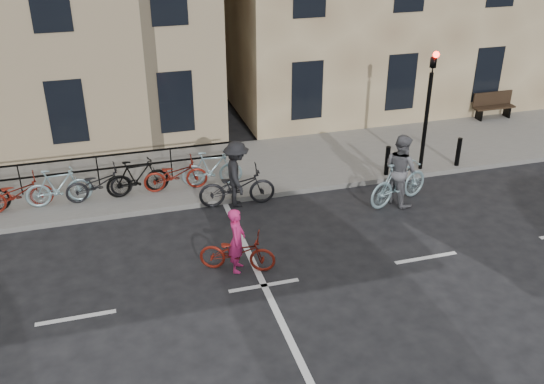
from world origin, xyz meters
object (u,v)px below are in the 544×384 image
object	(u,v)px
traffic_light	(429,96)
cyclist_pink	(237,249)
cyclist_dark	(237,181)
bench	(493,104)
cyclist_grey	(400,176)

from	to	relation	value
traffic_light	cyclist_pink	xyz separation A→B (m)	(-6.61, -3.54, -1.91)
traffic_light	cyclist_dark	world-z (taller)	traffic_light
bench	cyclist_pink	xyz separation A→B (m)	(-11.41, -6.93, -0.13)
cyclist_pink	cyclist_grey	xyz separation A→B (m)	(5.04, 1.97, 0.28)
cyclist_pink	bench	bearing A→B (deg)	-36.60
bench	cyclist_pink	bearing A→B (deg)	-148.71
cyclist_pink	cyclist_grey	distance (m)	5.42
cyclist_dark	cyclist_grey	bearing A→B (deg)	-99.55
bench	cyclist_dark	xyz separation A→B (m)	(-10.68, -3.83, 0.06)
cyclist_pink	cyclist_dark	size ratio (longest dim) A/B	0.86
traffic_light	cyclist_grey	size ratio (longest dim) A/B	1.80
cyclist_pink	cyclist_grey	size ratio (longest dim) A/B	0.86
cyclist_grey	cyclist_dark	bearing A→B (deg)	56.42
cyclist_dark	traffic_light	bearing A→B (deg)	-80.63
cyclist_dark	cyclist_pink	bearing A→B (deg)	171.86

